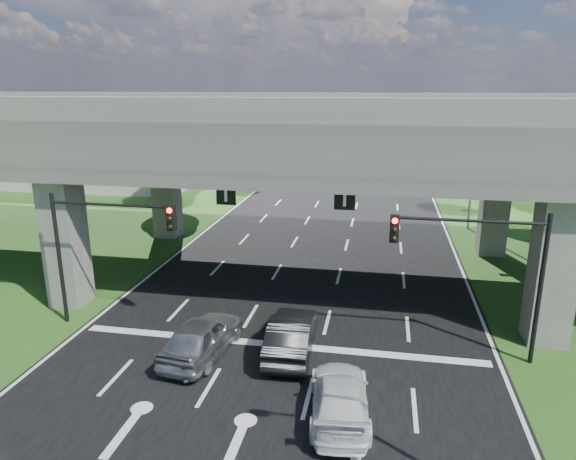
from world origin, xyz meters
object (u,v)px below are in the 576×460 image
(signal_right, at_px, (483,258))
(streetlight_beyond, at_px, (446,132))
(signal_left, at_px, (101,237))
(car_silver, at_px, (202,337))
(car_white, at_px, (340,397))
(car_dark, at_px, (291,334))
(streetlight_far, at_px, (469,151))

(signal_right, xyz_separation_m, streetlight_beyond, (2.27, 36.06, 1.66))
(signal_right, distance_m, signal_left, 15.65)
(signal_left, relative_size, car_silver, 1.26)
(car_white, bearing_deg, streetlight_beyond, -106.08)
(streetlight_beyond, height_order, car_dark, streetlight_beyond)
(car_silver, bearing_deg, car_white, 159.68)
(signal_right, xyz_separation_m, car_silver, (-10.60, -1.81, -3.35))
(signal_right, distance_m, streetlight_beyond, 36.17)
(car_silver, xyz_separation_m, car_white, (5.72, -2.91, -0.14))
(streetlight_far, bearing_deg, car_white, -106.10)
(signal_right, relative_size, car_dark, 1.25)
(signal_right, xyz_separation_m, streetlight_far, (2.27, 20.06, 1.66))
(car_silver, bearing_deg, signal_left, -13.16)
(signal_left, relative_size, car_dark, 1.25)
(signal_left, bearing_deg, car_dark, -6.33)
(car_dark, xyz_separation_m, car_white, (2.27, -3.78, -0.12))
(streetlight_far, xyz_separation_m, car_silver, (-12.88, -21.87, -5.01))
(car_silver, relative_size, car_dark, 0.99)
(streetlight_beyond, height_order, car_white, streetlight_beyond)
(signal_left, bearing_deg, streetlight_beyond, 63.57)
(car_silver, distance_m, car_dark, 3.57)
(streetlight_far, height_order, car_dark, streetlight_far)
(signal_right, relative_size, streetlight_far, 0.60)
(signal_left, xyz_separation_m, car_white, (10.77, -4.72, -3.48))
(car_silver, bearing_deg, car_dark, -159.23)
(streetlight_beyond, distance_m, car_white, 41.72)
(streetlight_beyond, xyz_separation_m, car_dark, (-9.42, -37.00, -5.03))
(streetlight_far, height_order, car_white, streetlight_far)
(signal_right, bearing_deg, streetlight_far, 83.53)
(signal_right, height_order, streetlight_beyond, streetlight_beyond)
(car_dark, distance_m, car_white, 4.41)
(streetlight_beyond, relative_size, car_white, 2.15)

